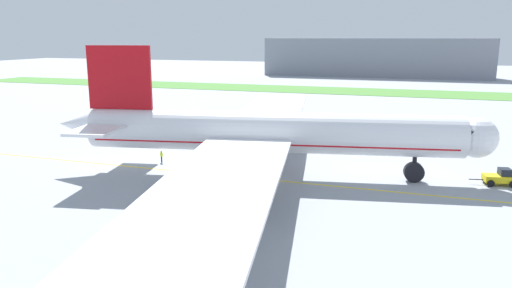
{
  "coord_description": "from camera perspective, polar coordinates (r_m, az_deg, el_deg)",
  "views": [
    {
      "loc": [
        19.29,
        -60.22,
        18.73
      ],
      "look_at": [
        -2.34,
        3.93,
        3.82
      ],
      "focal_mm": 34.28,
      "sensor_mm": 36.0,
      "label": 1
    }
  ],
  "objects": [
    {
      "name": "grass_median_strip",
      "position": [
        174.75,
        12.26,
        6.01
      ],
      "size": [
        320.0,
        24.0,
        0.1
      ],
      "primitive_type": "cube",
      "color": "#4C8438",
      "rests_on": "ground"
    },
    {
      "name": "service_truck_baggage_loader",
      "position": [
        109.68,
        2.26,
        3.44
      ],
      "size": [
        5.87,
        2.72,
        3.03
      ],
      "color": "black",
      "rests_on": "ground"
    },
    {
      "name": "airliner_foreground",
      "position": [
        66.0,
        0.91,
        1.28
      ],
      "size": [
        58.99,
        95.84,
        17.58
      ],
      "color": "white",
      "rests_on": "ground"
    },
    {
      "name": "apron_taxi_line",
      "position": [
        65.73,
        0.78,
        -4.13
      ],
      "size": [
        280.0,
        0.36,
        0.01
      ],
      "primitive_type": "cube",
      "color": "yellow",
      "rests_on": "ground"
    },
    {
      "name": "terminal_building",
      "position": [
        244.21,
        13.71,
        9.8
      ],
      "size": [
        104.65,
        20.0,
        18.0
      ],
      "primitive_type": "cube",
      "color": "gray",
      "rests_on": "ground"
    },
    {
      "name": "ground_plane",
      "position": [
        65.95,
        0.84,
        -4.08
      ],
      "size": [
        600.0,
        600.0,
        0.0
      ],
      "primitive_type": "plane",
      "color": "#9399A0",
      "rests_on": "ground"
    },
    {
      "name": "pushback_tug",
      "position": [
        70.46,
        26.62,
        -3.5
      ],
      "size": [
        5.74,
        3.04,
        2.2
      ],
      "color": "yellow",
      "rests_on": "ground"
    },
    {
      "name": "ground_crew_wingwalker_port",
      "position": [
        75.61,
        -10.98,
        -1.32
      ],
      "size": [
        0.52,
        0.49,
        1.75
      ],
      "color": "black",
      "rests_on": "ground"
    }
  ]
}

